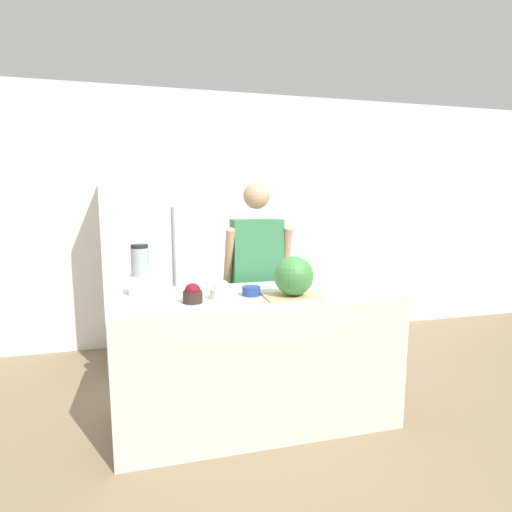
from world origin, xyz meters
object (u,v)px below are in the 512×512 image
bowl_small_blue (251,291)px  blender (140,272)px  person (257,281)px  watermelon (294,276)px  refrigerator (149,262)px  bowl_cream (222,291)px  bowl_cherries (193,294)px

bowl_small_blue → blender: 0.75m
person → watermelon: 0.78m
refrigerator → blender: size_ratio=5.70×
bowl_small_blue → watermelon: bearing=-25.4°
bowl_small_blue → person: bearing=72.5°
watermelon → blender: 1.02m
refrigerator → bowl_small_blue: 1.47m
watermelon → bowl_cream: watermelon is taller
blender → watermelon: bearing=-21.1°
person → bowl_cream: person is taller
refrigerator → blender: refrigerator is taller
blender → person: bearing=23.2°
person → bowl_cherries: bearing=-129.2°
bowl_cherries → bowl_cream: size_ratio=0.81×
refrigerator → bowl_cream: (0.46, -1.35, 0.00)m
bowl_small_blue → blender: bearing=160.5°
person → bowl_small_blue: 0.67m
bowl_cherries → bowl_cream: (0.19, 0.05, -0.00)m
person → bowl_cherries: size_ratio=13.58×
bowl_cherries → refrigerator: bearing=101.0°
watermelon → blender: size_ratio=0.77×
refrigerator → bowl_cream: size_ratio=12.45×
bowl_cherries → bowl_small_blue: (0.39, 0.09, -0.02)m
watermelon → blender: blender is taller
person → bowl_cream: size_ratio=10.97×
bowl_cream → bowl_small_blue: size_ratio=1.25×
watermelon → bowl_cherries: (-0.64, 0.03, -0.09)m
refrigerator → person: 1.10m
refrigerator → bowl_cherries: 1.42m
refrigerator → blender: 1.06m
bowl_cherries → blender: size_ratio=0.37×
blender → refrigerator: bearing=87.9°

